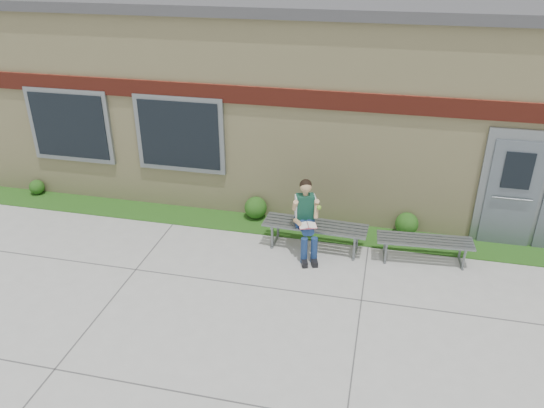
# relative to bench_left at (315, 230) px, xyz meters

# --- Properties ---
(ground) EXTENTS (80.00, 80.00, 0.00)m
(ground) POSITION_rel_bench_left_xyz_m (0.01, -1.96, -0.39)
(ground) COLOR #9E9E99
(ground) RESTS_ON ground
(grass_strip) EXTENTS (16.00, 0.80, 0.02)m
(grass_strip) POSITION_rel_bench_left_xyz_m (0.01, 0.64, -0.38)
(grass_strip) COLOR #1D4E14
(grass_strip) RESTS_ON ground
(school_building) EXTENTS (16.20, 6.22, 4.20)m
(school_building) POSITION_rel_bench_left_xyz_m (0.01, 4.03, 1.71)
(school_building) COLOR beige
(school_building) RESTS_ON ground
(bench_left) EXTENTS (1.97, 0.63, 0.50)m
(bench_left) POSITION_rel_bench_left_xyz_m (0.00, 0.00, 0.00)
(bench_left) COLOR slate
(bench_left) RESTS_ON ground
(bench_right) EXTENTS (1.73, 0.59, 0.44)m
(bench_right) POSITION_rel_bench_left_xyz_m (2.00, 0.00, -0.05)
(bench_right) COLOR slate
(bench_right) RESTS_ON ground
(girl) EXTENTS (0.61, 0.88, 1.43)m
(girl) POSITION_rel_bench_left_xyz_m (-0.14, -0.21, 0.37)
(girl) COLOR navy
(girl) RESTS_ON ground
(shrub_west) EXTENTS (0.34, 0.34, 0.34)m
(shrub_west) POSITION_rel_bench_left_xyz_m (-6.57, 0.89, -0.20)
(shrub_west) COLOR #1D4E14
(shrub_west) RESTS_ON grass_strip
(shrub_mid) EXTENTS (0.47, 0.47, 0.47)m
(shrub_mid) POSITION_rel_bench_left_xyz_m (-1.38, 0.89, -0.14)
(shrub_mid) COLOR #1D4E14
(shrub_mid) RESTS_ON grass_strip
(shrub_east) EXTENTS (0.45, 0.45, 0.45)m
(shrub_east) POSITION_rel_bench_left_xyz_m (1.70, 0.89, -0.14)
(shrub_east) COLOR #1D4E14
(shrub_east) RESTS_ON grass_strip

